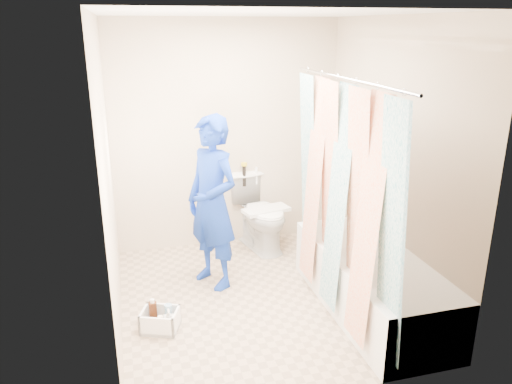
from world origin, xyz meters
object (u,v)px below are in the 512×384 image
object	(u,v)px
cleaning_caddy	(161,321)
bathtub	(371,281)
toilet	(260,212)
plumber	(212,203)

from	to	relation	value
cleaning_caddy	bathtub	bearing A→B (deg)	16.10
bathtub	cleaning_caddy	bearing A→B (deg)	174.66
toilet	cleaning_caddy	bearing A→B (deg)	-144.75
cleaning_caddy	plumber	bearing A→B (deg)	71.19
bathtub	toilet	distance (m)	1.59
bathtub	toilet	size ratio (longest dim) A/B	2.18
bathtub	toilet	bearing A→B (deg)	110.32
plumber	cleaning_caddy	xyz separation A→B (m)	(-0.56, -0.66, -0.72)
cleaning_caddy	toilet	bearing A→B (deg)	69.38
plumber	toilet	bearing A→B (deg)	105.77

